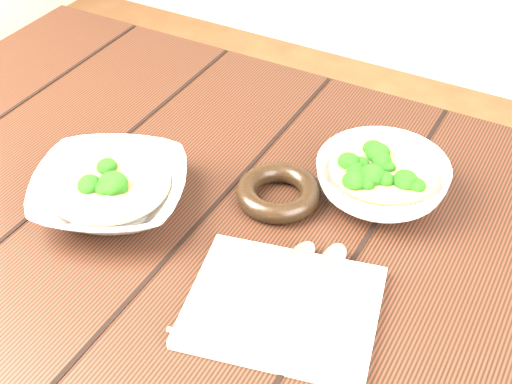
% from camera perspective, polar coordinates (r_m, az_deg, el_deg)
% --- Properties ---
extents(table, '(1.20, 0.80, 0.75)m').
position_cam_1_polar(table, '(1.00, -2.92, -7.55)').
color(table, black).
rests_on(table, ground).
extents(soup_bowl_front, '(0.26, 0.26, 0.06)m').
position_cam_1_polar(soup_bowl_front, '(0.94, -11.57, 0.09)').
color(soup_bowl_front, white).
rests_on(soup_bowl_front, table).
extents(soup_bowl_back, '(0.23, 0.23, 0.06)m').
position_cam_1_polar(soup_bowl_back, '(0.95, 10.02, 1.02)').
color(soup_bowl_back, white).
rests_on(soup_bowl_back, table).
extents(trivet, '(0.14, 0.14, 0.03)m').
position_cam_1_polar(trivet, '(0.94, 1.82, -0.03)').
color(trivet, black).
rests_on(trivet, table).
extents(napkin, '(0.25, 0.22, 0.01)m').
position_cam_1_polar(napkin, '(0.81, 2.15, -9.13)').
color(napkin, beige).
rests_on(napkin, table).
extents(spoon_left, '(0.03, 0.17, 0.01)m').
position_cam_1_polar(spoon_left, '(0.84, 2.59, -6.45)').
color(spoon_left, '#A9A395').
rests_on(spoon_left, napkin).
extents(spoon_right, '(0.03, 0.18, 0.01)m').
position_cam_1_polar(spoon_right, '(0.83, 5.37, -6.67)').
color(spoon_right, '#A9A395').
rests_on(spoon_right, napkin).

